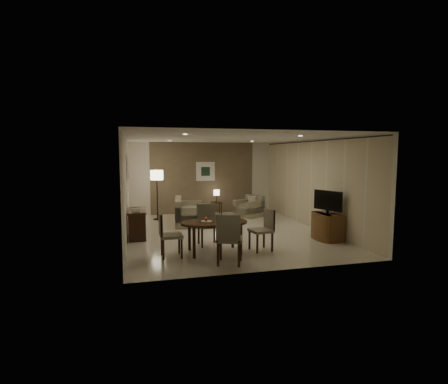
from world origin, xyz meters
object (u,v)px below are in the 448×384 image
object	(u,v)px
tv_cabinet	(328,226)
side_table	(217,208)
dining_table	(215,237)
chair_near	(229,238)
chair_left	(171,235)
chair_right	(261,230)
console_desk	(137,224)
sofa	(189,211)
floor_lamp	(157,195)
chair_far	(208,225)
armchair	(249,206)

from	to	relation	value
tv_cabinet	side_table	world-z (taller)	tv_cabinet
dining_table	chair_near	distance (m)	0.89
chair_left	chair_right	bearing A→B (deg)	-90.61
console_desk	sofa	world-z (taller)	sofa
floor_lamp	chair_far	bearing A→B (deg)	-75.08
chair_right	sofa	size ratio (longest dim) A/B	0.55
console_desk	chair_far	size ratio (longest dim) A/B	1.19
console_desk	dining_table	xyz separation A→B (m)	(1.71, -1.99, -0.02)
armchair	sofa	bearing A→B (deg)	-97.50
tv_cabinet	dining_table	xyz separation A→B (m)	(-3.18, -0.49, 0.01)
chair_right	sofa	xyz separation A→B (m)	(-1.15, 3.59, -0.07)
sofa	side_table	xyz separation A→B (m)	(1.27, 1.54, -0.18)
chair_near	chair_far	xyz separation A→B (m)	(-0.12, 1.56, -0.02)
dining_table	chair_left	bearing A→B (deg)	-174.76
console_desk	sofa	xyz separation A→B (m)	(1.65, 1.51, 0.04)
chair_near	sofa	world-z (taller)	chair_near
sofa	chair_right	bearing A→B (deg)	-154.97
tv_cabinet	chair_right	distance (m)	2.17
tv_cabinet	chair_near	bearing A→B (deg)	-156.13
tv_cabinet	chair_left	size ratio (longest dim) A/B	0.92
chair_far	side_table	size ratio (longest dim) A/B	2.15
chair_left	chair_right	distance (m)	2.08
chair_near	chair_right	distance (m)	1.25
chair_left	side_table	world-z (taller)	chair_left
chair_far	side_table	xyz separation A→B (m)	(1.22, 4.35, -0.27)
dining_table	console_desk	bearing A→B (deg)	130.61
chair_right	sofa	distance (m)	3.77
chair_left	sofa	bearing A→B (deg)	-15.45
chair_left	armchair	world-z (taller)	chair_left
dining_table	sofa	bearing A→B (deg)	90.91
dining_table	sofa	world-z (taller)	sofa
chair_near	chair_far	world-z (taller)	chair_near
side_table	chair_near	bearing A→B (deg)	-100.53
chair_left	armchair	distance (m)	5.43
tv_cabinet	sofa	bearing A→B (deg)	137.04
console_desk	tv_cabinet	size ratio (longest dim) A/B	1.33
dining_table	side_table	world-z (taller)	dining_table
console_desk	sofa	bearing A→B (deg)	42.49
console_desk	chair_left	bearing A→B (deg)	-70.94
dining_table	armchair	distance (m)	4.82
chair_far	chair_right	bearing A→B (deg)	-36.92
tv_cabinet	floor_lamp	size ratio (longest dim) A/B	0.53
chair_near	armchair	world-z (taller)	chair_near
chair_far	armchair	bearing A→B (deg)	56.57
armchair	dining_table	bearing A→B (deg)	-53.63
chair_far	chair_near	bearing A→B (deg)	-87.04
console_desk	armchair	bearing A→B (deg)	30.08
chair_right	floor_lamp	distance (m)	5.03
tv_cabinet	armchair	bearing A→B (deg)	104.08
tv_cabinet	dining_table	world-z (taller)	dining_table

